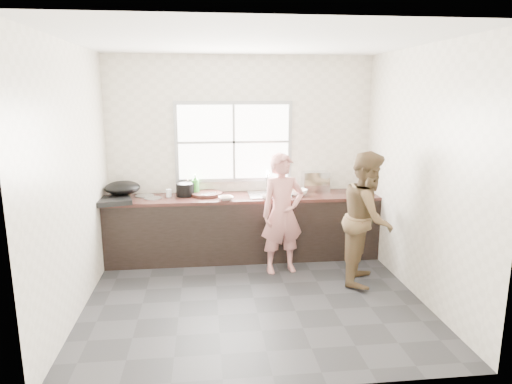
{
  "coord_description": "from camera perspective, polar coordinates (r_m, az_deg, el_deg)",
  "views": [
    {
      "loc": [
        -0.5,
        -4.62,
        2.22
      ],
      "look_at": [
        0.1,
        0.65,
        1.05
      ],
      "focal_mm": 32.0,
      "sensor_mm": 36.0,
      "label": 1
    }
  ],
  "objects": [
    {
      "name": "cleaver",
      "position": [
        6.04,
        -5.84,
        -0.24
      ],
      "size": [
        0.22,
        0.19,
        0.01
      ],
      "primitive_type": "cube",
      "rotation": [
        0.0,
        0.0,
        0.58
      ],
      "color": "silver",
      "rests_on": "cutting_board"
    },
    {
      "name": "bottle_brown_tall",
      "position": [
        6.28,
        -8.5,
        0.6
      ],
      "size": [
        0.08,
        0.08,
        0.18
      ],
      "primitive_type": "imported",
      "rotation": [
        0.0,
        0.0,
        -0.04
      ],
      "color": "#3D210F",
      "rests_on": "countertop"
    },
    {
      "name": "wall_back",
      "position": [
        6.31,
        -1.88,
        4.5
      ],
      "size": [
        3.6,
        0.01,
        2.7
      ],
      "primitive_type": "cube",
      "color": "beige",
      "rests_on": "ground"
    },
    {
      "name": "wall_right",
      "position": [
        5.24,
        19.73,
        2.14
      ],
      "size": [
        0.01,
        3.2,
        2.7
      ],
      "primitive_type": "cube",
      "color": "beige",
      "rests_on": "ground"
    },
    {
      "name": "wall_front",
      "position": [
        3.18,
        2.78,
        -3.44
      ],
      "size": [
        3.6,
        0.01,
        2.7
      ],
      "primitive_type": "cube",
      "color": "silver",
      "rests_on": "ground"
    },
    {
      "name": "bowl_crabs",
      "position": [
        6.13,
        5.21,
        -0.13
      ],
      "size": [
        0.25,
        0.25,
        0.07
      ],
      "primitive_type": "imported",
      "rotation": [
        0.0,
        0.0,
        -0.18
      ],
      "color": "silver",
      "rests_on": "countertop"
    },
    {
      "name": "dish_rack",
      "position": [
        6.45,
        7.36,
        1.38
      ],
      "size": [
        0.37,
        0.26,
        0.27
      ],
      "primitive_type": "cube",
      "rotation": [
        0.0,
        0.0,
        0.02
      ],
      "color": "silver",
      "rests_on": "countertop"
    },
    {
      "name": "wok",
      "position": [
        6.14,
        -16.34,
        0.51
      ],
      "size": [
        0.45,
        0.45,
        0.17
      ],
      "primitive_type": "ellipsoid",
      "rotation": [
        0.0,
        0.0,
        -0.01
      ],
      "color": "black",
      "rests_on": "burner"
    },
    {
      "name": "person_side",
      "position": [
        5.48,
        13.77,
        -3.15
      ],
      "size": [
        0.85,
        0.94,
        1.56
      ],
      "primitive_type": "imported",
      "rotation": [
        0.0,
        0.0,
        1.14
      ],
      "color": "brown",
      "rests_on": "floor"
    },
    {
      "name": "bowl_held",
      "position": [
        5.91,
        1.52,
        -0.54
      ],
      "size": [
        0.24,
        0.24,
        0.07
      ],
      "primitive_type": "imported",
      "rotation": [
        0.0,
        0.0,
        0.11
      ],
      "color": "silver",
      "rests_on": "countertop"
    },
    {
      "name": "window_frame",
      "position": [
        6.26,
        -2.8,
        6.27
      ],
      "size": [
        1.6,
        0.05,
        1.1
      ],
      "primitive_type": "cube",
      "color": "#9EA0A5",
      "rests_on": "wall_back"
    },
    {
      "name": "cutting_board",
      "position": [
        6.13,
        -6.2,
        -0.25
      ],
      "size": [
        0.49,
        0.49,
        0.04
      ],
      "primitive_type": "cylinder",
      "rotation": [
        0.0,
        0.0,
        0.17
      ],
      "color": "black",
      "rests_on": "countertop"
    },
    {
      "name": "burner",
      "position": [
        5.97,
        -17.43,
        -1.01
      ],
      "size": [
        0.52,
        0.52,
        0.06
      ],
      "primitive_type": "cube",
      "rotation": [
        0.0,
        0.0,
        0.27
      ],
      "color": "black",
      "rests_on": "countertop"
    },
    {
      "name": "ceiling",
      "position": [
        4.68,
        -0.34,
        18.39
      ],
      "size": [
        3.6,
        3.2,
        0.01
      ],
      "primitive_type": "cube",
      "color": "silver",
      "rests_on": "wall_back"
    },
    {
      "name": "black_pot",
      "position": [
        6.13,
        -8.85,
        0.29
      ],
      "size": [
        0.27,
        0.27,
        0.17
      ],
      "primitive_type": "cylinder",
      "rotation": [
        0.0,
        0.0,
        -0.12
      ],
      "color": "black",
      "rests_on": "countertop"
    },
    {
      "name": "sink",
      "position": [
        6.13,
        1.65,
        -0.36
      ],
      "size": [
        0.55,
        0.45,
        0.02
      ],
      "primitive_type": "cube",
      "color": "silver",
      "rests_on": "countertop"
    },
    {
      "name": "countertop",
      "position": [
        6.09,
        -1.61,
        -0.67
      ],
      "size": [
        3.6,
        0.64,
        0.04
      ],
      "primitive_type": "cube",
      "color": "#321914",
      "rests_on": "cabinet"
    },
    {
      "name": "floor",
      "position": [
        5.15,
        -0.3,
        -13.14
      ],
      "size": [
        3.6,
        3.2,
        0.01
      ],
      "primitive_type": "cube",
      "color": "#2A2A2C",
      "rests_on": "ground"
    },
    {
      "name": "cabinet",
      "position": [
        6.2,
        -1.59,
        -4.54
      ],
      "size": [
        3.6,
        0.62,
        0.82
      ],
      "primitive_type": "cube",
      "color": "black",
      "rests_on": "floor"
    },
    {
      "name": "bottle_brown_short",
      "position": [
        6.28,
        -8.64,
        0.49
      ],
      "size": [
        0.15,
        0.15,
        0.15
      ],
      "primitive_type": "imported",
      "rotation": [
        0.0,
        0.0,
        -0.3
      ],
      "color": "#4A1C12",
      "rests_on": "countertop"
    },
    {
      "name": "pot_lid_left",
      "position": [
        6.24,
        -13.73,
        -0.46
      ],
      "size": [
        0.32,
        0.32,
        0.01
      ],
      "primitive_type": "cylinder",
      "rotation": [
        0.0,
        0.0,
        -0.34
      ],
      "color": "#A7A9AD",
      "rests_on": "countertop"
    },
    {
      "name": "bowl_mince",
      "position": [
        5.86,
        -3.78,
        -0.77
      ],
      "size": [
        0.23,
        0.23,
        0.05
      ],
      "primitive_type": "imported",
      "rotation": [
        0.0,
        0.0,
        0.26
      ],
      "color": "silver",
      "rests_on": "countertop"
    },
    {
      "name": "woman",
      "position": [
        5.65,
        3.32,
        -3.19
      ],
      "size": [
        0.56,
        0.42,
        1.4
      ],
      "primitive_type": "imported",
      "rotation": [
        0.0,
        0.0,
        0.18
      ],
      "color": "tan",
      "rests_on": "floor"
    },
    {
      "name": "glass_jar",
      "position": [
        6.13,
        -10.84,
        -0.13
      ],
      "size": [
        0.09,
        0.09,
        0.1
      ],
      "primitive_type": "cylinder",
      "rotation": [
        0.0,
        0.0,
        0.34
      ],
      "color": "silver",
      "rests_on": "countertop"
    },
    {
      "name": "faucet",
      "position": [
        6.29,
        1.4,
        1.33
      ],
      "size": [
        0.02,
        0.02,
        0.3
      ],
      "primitive_type": "cylinder",
      "color": "silver",
      "rests_on": "countertop"
    },
    {
      "name": "plate_food",
      "position": [
        6.29,
        -7.35,
        -0.08
      ],
      "size": [
        0.25,
        0.25,
        0.02
      ],
      "primitive_type": "cylinder",
      "rotation": [
        0.0,
        0.0,
        0.22
      ],
      "color": "white",
      "rests_on": "countertop"
    },
    {
      "name": "pot_lid_right",
      "position": [
        6.08,
        -12.75,
        -0.76
      ],
      "size": [
        0.28,
        0.28,
        0.01
      ],
      "primitive_type": "cylinder",
      "rotation": [
        0.0,
        0.0,
        0.28
      ],
      "color": "#A7A9AE",
      "rests_on": "countertop"
    },
    {
      "name": "wall_left",
      "position": [
        4.88,
        -21.89,
        1.27
      ],
      "size": [
        0.01,
        3.2,
        2.7
      ],
      "primitive_type": "cube",
      "color": "beige",
      "rests_on": "ground"
    },
    {
      "name": "bottle_green",
      "position": [
        6.18,
        -7.58,
        0.95
      ],
      "size": [
        0.11,
        0.11,
        0.28
      ],
      "primitive_type": "imported",
      "rotation": [
        0.0,
        0.0,
        0.02
      ],
      "color": "green",
      "rests_on": "countertop"
    },
    {
      "name": "window_glazing",
      "position": [
        6.24,
        -2.79,
        6.25
      ],
      "size": [
        1.5,
        0.01,
        1.0
      ],
      "primitive_type": "cube",
      "color": "white",
      "rests_on": "window_frame"
    }
  ]
}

